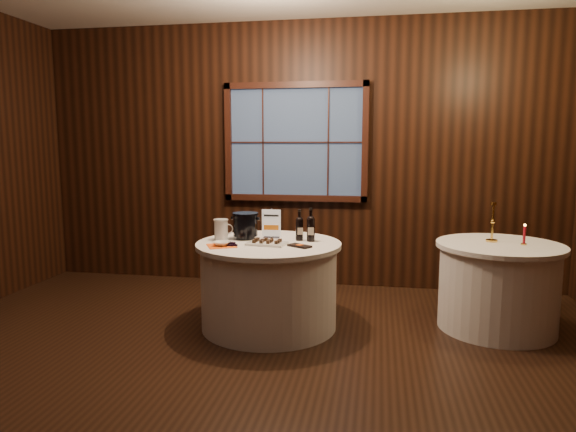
% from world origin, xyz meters
% --- Properties ---
extents(ground, '(6.00, 6.00, 0.00)m').
position_xyz_m(ground, '(0.00, 0.00, 0.00)').
color(ground, black).
rests_on(ground, ground).
extents(back_wall, '(6.00, 0.10, 3.00)m').
position_xyz_m(back_wall, '(0.00, 2.48, 1.54)').
color(back_wall, black).
rests_on(back_wall, ground).
extents(main_table, '(1.28, 1.28, 0.77)m').
position_xyz_m(main_table, '(0.00, 1.00, 0.39)').
color(main_table, silver).
rests_on(main_table, ground).
extents(side_table, '(1.08, 1.08, 0.77)m').
position_xyz_m(side_table, '(2.00, 1.30, 0.39)').
color(side_table, silver).
rests_on(side_table, ground).
extents(sign_stand, '(0.17, 0.09, 0.28)m').
position_xyz_m(sign_stand, '(-0.01, 1.18, 0.87)').
color(sign_stand, '#ADACB3').
rests_on(sign_stand, main_table).
extents(port_bottle_left, '(0.07, 0.08, 0.28)m').
position_xyz_m(port_bottle_left, '(0.25, 1.14, 0.89)').
color(port_bottle_left, black).
rests_on(port_bottle_left, main_table).
extents(port_bottle_right, '(0.07, 0.08, 0.30)m').
position_xyz_m(port_bottle_right, '(0.36, 1.12, 0.90)').
color(port_bottle_right, black).
rests_on(port_bottle_right, main_table).
extents(ice_bucket, '(0.24, 0.24, 0.24)m').
position_xyz_m(ice_bucket, '(-0.25, 1.13, 0.90)').
color(ice_bucket, black).
rests_on(ice_bucket, main_table).
extents(chocolate_plate, '(0.35, 0.26, 0.05)m').
position_xyz_m(chocolate_plate, '(0.01, 0.90, 0.79)').
color(chocolate_plate, silver).
rests_on(chocolate_plate, main_table).
extents(chocolate_box, '(0.22, 0.19, 0.02)m').
position_xyz_m(chocolate_box, '(0.30, 0.85, 0.78)').
color(chocolate_box, black).
rests_on(chocolate_box, main_table).
extents(grape_bunch, '(0.15, 0.07, 0.03)m').
position_xyz_m(grape_bunch, '(-0.27, 0.78, 0.79)').
color(grape_bunch, black).
rests_on(grape_bunch, main_table).
extents(glass_pitcher, '(0.17, 0.13, 0.19)m').
position_xyz_m(glass_pitcher, '(-0.45, 1.04, 0.87)').
color(glass_pitcher, silver).
rests_on(glass_pitcher, main_table).
extents(orange_napkin, '(0.31, 0.31, 0.00)m').
position_xyz_m(orange_napkin, '(-0.36, 0.77, 0.77)').
color(orange_napkin, '#F85C14').
rests_on(orange_napkin, main_table).
extents(cracker_bowl, '(0.15, 0.15, 0.04)m').
position_xyz_m(cracker_bowl, '(-0.36, 0.77, 0.79)').
color(cracker_bowl, silver).
rests_on(cracker_bowl, orange_napkin).
extents(brass_candlestick, '(0.10, 0.10, 0.35)m').
position_xyz_m(brass_candlestick, '(1.94, 1.38, 0.90)').
color(brass_candlestick, gold).
rests_on(brass_candlestick, side_table).
extents(red_candle, '(0.05, 0.05, 0.18)m').
position_xyz_m(red_candle, '(2.19, 1.28, 0.84)').
color(red_candle, gold).
rests_on(red_candle, side_table).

